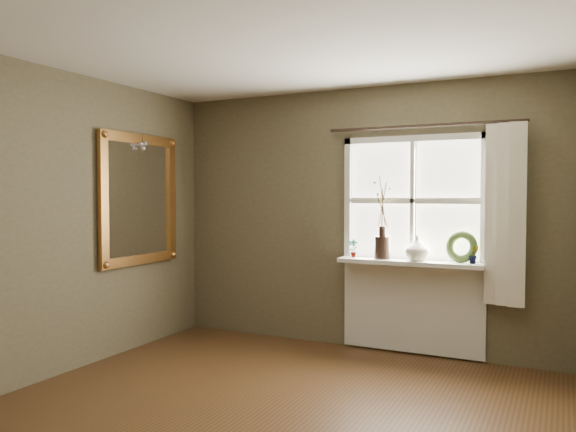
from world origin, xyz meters
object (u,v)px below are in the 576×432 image
(dark_jug, at_px, (382,248))
(gilt_mirror, at_px, (139,199))
(cream_vase, at_px, (417,248))
(wreath, at_px, (461,250))

(dark_jug, distance_m, gilt_mirror, 2.45)
(dark_jug, xyz_separation_m, cream_vase, (0.33, 0.00, 0.01))
(dark_jug, height_order, wreath, wreath)
(dark_jug, distance_m, wreath, 0.73)
(wreath, relative_size, gilt_mirror, 0.23)
(gilt_mirror, bearing_deg, wreath, 16.58)
(wreath, bearing_deg, gilt_mirror, -152.40)
(cream_vase, bearing_deg, gilt_mirror, -161.84)
(cream_vase, relative_size, wreath, 0.80)
(dark_jug, relative_size, gilt_mirror, 0.17)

